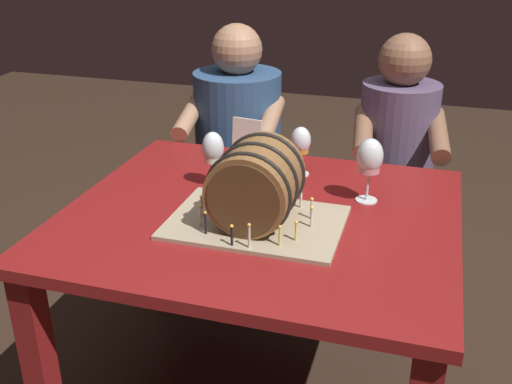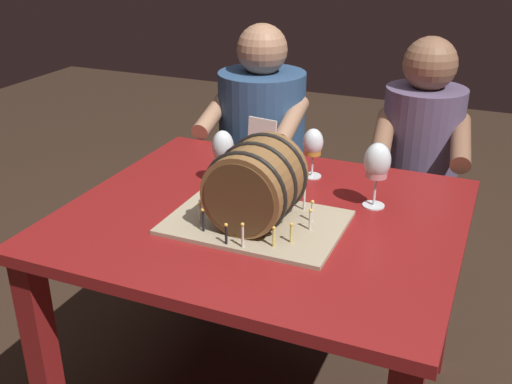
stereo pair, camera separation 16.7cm
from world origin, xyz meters
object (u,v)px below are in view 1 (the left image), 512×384
barrel_cake (256,188)px  wine_glass_amber (301,143)px  menu_card (247,141)px  person_seated_right (392,192)px  wine_glass_rose (370,159)px  wine_glass_white (213,150)px  person_seated_left (238,166)px  dining_table (260,246)px

barrel_cake → wine_glass_amber: (0.04, 0.39, 0.00)m
menu_card → wine_glass_amber: bearing=-5.5°
wine_glass_amber → person_seated_right: person_seated_right is taller
wine_glass_rose → person_seated_right: person_seated_right is taller
wine_glass_white → person_seated_right: (0.53, 0.64, -0.35)m
wine_glass_rose → wine_glass_amber: (-0.24, 0.15, -0.02)m
wine_glass_white → menu_card: 0.23m
wine_glass_rose → wine_glass_amber: 0.28m
menu_card → wine_glass_rose: bearing=-15.1°
wine_glass_amber → person_seated_left: person_seated_left is taller
barrel_cake → person_seated_left: size_ratio=0.42×
dining_table → wine_glass_amber: bearing=81.5°
dining_table → menu_card: menu_card is taller
menu_card → person_seated_left: person_seated_left is taller
dining_table → person_seated_right: size_ratio=0.99×
wine_glass_rose → menu_card: size_ratio=1.25×
barrel_cake → wine_glass_white: size_ratio=2.68×
barrel_cake → person_seated_right: 0.98m
wine_glass_amber → person_seated_left: size_ratio=0.15×
wine_glass_rose → person_seated_right: 0.72m
wine_glass_amber → barrel_cake: bearing=-95.2°
wine_glass_white → menu_card: (0.04, 0.22, -0.04)m
barrel_cake → menu_card: 0.48m
dining_table → wine_glass_amber: wine_glass_amber is taller
dining_table → person_seated_left: person_seated_left is taller
dining_table → person_seated_left: 0.85m
dining_table → wine_glass_rose: size_ratio=5.68×
dining_table → wine_glass_rose: (0.29, 0.17, 0.25)m
wine_glass_rose → dining_table: bearing=-149.8°
dining_table → person_seated_right: person_seated_right is taller
person_seated_right → wine_glass_rose: bearing=-93.8°
dining_table → barrel_cake: barrel_cake is taller
wine_glass_rose → person_seated_right: (0.04, 0.61, -0.37)m
dining_table → wine_glass_amber: (0.05, 0.31, 0.23)m
menu_card → person_seated_right: 0.71m
dining_table → wine_glass_white: (-0.20, 0.14, 0.24)m
barrel_cake → wine_glass_white: bearing=133.2°
barrel_cake → wine_glass_rose: 0.37m
wine_glass_white → menu_card: size_ratio=1.14×
wine_glass_white → person_seated_right: 0.90m
barrel_cake → menu_card: size_ratio=3.04×
wine_glass_white → wine_glass_amber: bearing=35.0°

